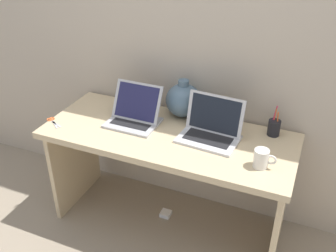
% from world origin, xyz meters
% --- Properties ---
extents(ground_plane, '(6.00, 6.00, 0.00)m').
position_xyz_m(ground_plane, '(0.00, 0.00, 0.00)').
color(ground_plane, gray).
extents(back_wall, '(4.40, 0.04, 2.40)m').
position_xyz_m(back_wall, '(0.00, 0.35, 1.20)').
color(back_wall, '#BCAD99').
rests_on(back_wall, ground).
extents(desk, '(1.50, 0.61, 0.71)m').
position_xyz_m(desk, '(0.00, 0.00, 0.56)').
color(desk, '#D1B78C').
rests_on(desk, ground).
extents(laptop_left, '(0.31, 0.25, 0.23)m').
position_xyz_m(laptop_left, '(-0.24, 0.05, 0.77)').
color(laptop_left, '#B2B2B7').
rests_on(laptop_left, desk).
extents(laptop_right, '(0.35, 0.26, 0.24)m').
position_xyz_m(laptop_right, '(0.25, 0.06, 0.78)').
color(laptop_right, silver).
rests_on(laptop_right, desk).
extents(green_vase, '(0.22, 0.22, 0.24)m').
position_xyz_m(green_vase, '(0.00, 0.25, 0.82)').
color(green_vase, slate).
rests_on(green_vase, desk).
extents(coffee_mug, '(0.12, 0.08, 0.10)m').
position_xyz_m(coffee_mug, '(0.57, -0.12, 0.76)').
color(coffee_mug, white).
rests_on(coffee_mug, desk).
extents(pen_cup, '(0.07, 0.07, 0.18)m').
position_xyz_m(pen_cup, '(0.58, 0.22, 0.76)').
color(pen_cup, black).
rests_on(pen_cup, desk).
extents(scissors, '(0.14, 0.10, 0.01)m').
position_xyz_m(scissors, '(-0.72, -0.15, 0.71)').
color(scissors, '#B7B7BC').
rests_on(scissors, desk).
extents(power_brick, '(0.07, 0.07, 0.03)m').
position_xyz_m(power_brick, '(-0.04, 0.05, 0.01)').
color(power_brick, white).
rests_on(power_brick, ground).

